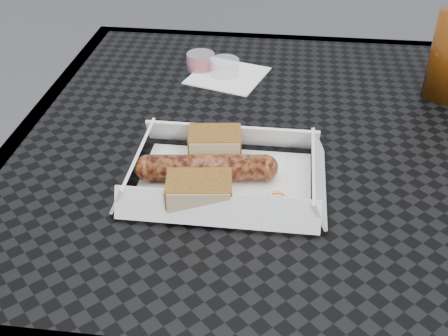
# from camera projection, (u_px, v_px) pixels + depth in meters

# --- Properties ---
(patio_table) EXTENTS (0.80, 0.80, 0.74)m
(patio_table) POSITION_uv_depth(u_px,v_px,m) (282.00, 180.00, 0.86)
(patio_table) COLOR black
(patio_table) RESTS_ON ground
(food_tray) EXTENTS (0.22, 0.15, 0.00)m
(food_tray) POSITION_uv_depth(u_px,v_px,m) (225.00, 181.00, 0.72)
(food_tray) COLOR white
(food_tray) RESTS_ON patio_table
(bratwurst) EXTENTS (0.18, 0.05, 0.03)m
(bratwurst) POSITION_uv_depth(u_px,v_px,m) (206.00, 168.00, 0.72)
(bratwurst) COLOR brown
(bratwurst) RESTS_ON food_tray
(bread_near) EXTENTS (0.08, 0.06, 0.04)m
(bread_near) POSITION_uv_depth(u_px,v_px,m) (215.00, 146.00, 0.75)
(bread_near) COLOR brown
(bread_near) RESTS_ON food_tray
(bread_far) EXTENTS (0.08, 0.06, 0.04)m
(bread_far) POSITION_uv_depth(u_px,v_px,m) (199.00, 193.00, 0.67)
(bread_far) COLOR brown
(bread_far) RESTS_ON food_tray
(veg_garnish) EXTENTS (0.03, 0.03, 0.00)m
(veg_garnish) POSITION_uv_depth(u_px,v_px,m) (280.00, 204.00, 0.68)
(veg_garnish) COLOR #D84D09
(veg_garnish) RESTS_ON food_tray
(napkin) EXTENTS (0.15, 0.15, 0.00)m
(napkin) POSITION_uv_depth(u_px,v_px,m) (228.00, 76.00, 0.98)
(napkin) COLOR white
(napkin) RESTS_ON patio_table
(condiment_cup_sauce) EXTENTS (0.05, 0.05, 0.03)m
(condiment_cup_sauce) POSITION_uv_depth(u_px,v_px,m) (201.00, 62.00, 1.00)
(condiment_cup_sauce) COLOR maroon
(condiment_cup_sauce) RESTS_ON patio_table
(condiment_cup_empty) EXTENTS (0.05, 0.05, 0.03)m
(condiment_cup_empty) POSITION_uv_depth(u_px,v_px,m) (225.00, 68.00, 0.98)
(condiment_cup_empty) COLOR silver
(condiment_cup_empty) RESTS_ON patio_table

